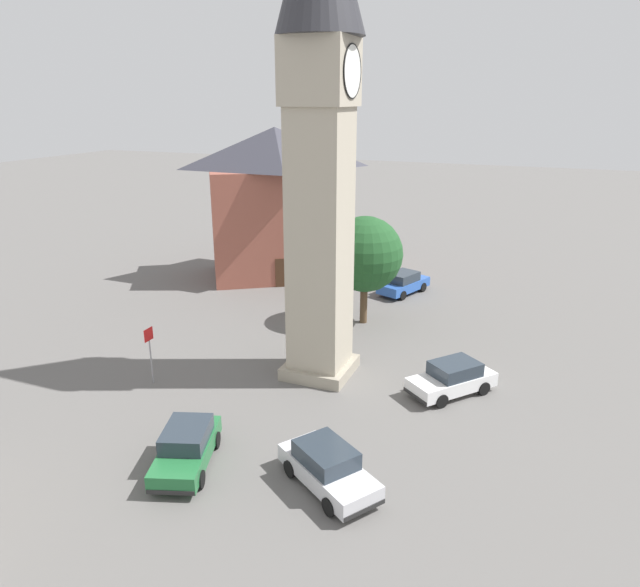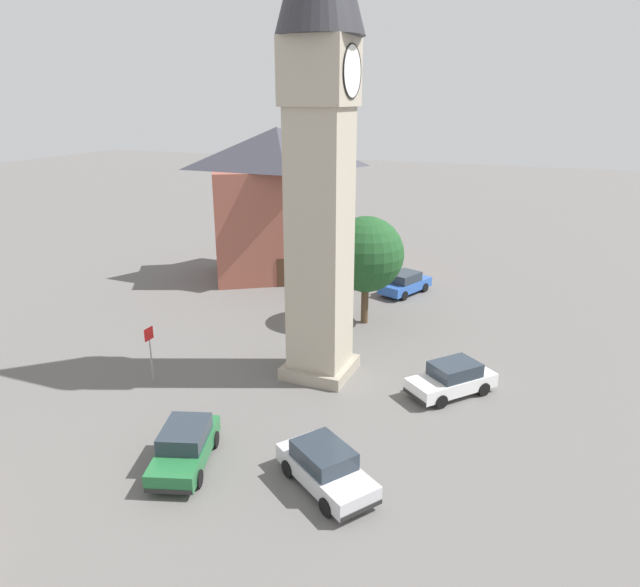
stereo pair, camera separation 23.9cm
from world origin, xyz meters
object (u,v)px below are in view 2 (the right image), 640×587
(car_red_corner, at_px, (405,283))
(road_sign, at_px, (150,346))
(tree, at_px, (366,255))
(clock_tower, at_px, (320,96))
(car_blue_kerb, at_px, (452,379))
(building_terrace_right, at_px, (278,202))
(car_white_side, at_px, (185,446))
(pedestrian, at_px, (331,323))
(car_silver_kerb, at_px, (325,467))

(car_red_corner, bearing_deg, road_sign, 156.15)
(tree, bearing_deg, clock_tower, -179.09)
(clock_tower, bearing_deg, road_sign, 119.49)
(clock_tower, xyz_separation_m, car_red_corner, (13.62, -0.76, -12.25))
(car_blue_kerb, xyz_separation_m, tree, (6.99, 6.53, 3.50))
(tree, xyz_separation_m, building_terrace_right, (7.20, 9.27, 1.34))
(clock_tower, distance_m, car_white_side, 15.23)
(car_blue_kerb, height_order, road_sign, road_sign)
(car_white_side, height_order, tree, tree)
(car_blue_kerb, xyz_separation_m, road_sign, (-4.31, 13.43, 1.14))
(car_blue_kerb, xyz_separation_m, building_terrace_right, (14.18, 15.80, 4.84))
(car_white_side, xyz_separation_m, road_sign, (4.91, 5.30, 1.14))
(car_white_side, xyz_separation_m, pedestrian, (13.00, -0.68, 0.25))
(car_white_side, relative_size, road_sign, 1.59)
(car_red_corner, bearing_deg, car_white_side, 173.72)
(car_blue_kerb, height_order, car_silver_kerb, same)
(clock_tower, height_order, pedestrian, clock_tower)
(car_red_corner, relative_size, tree, 0.69)
(clock_tower, bearing_deg, car_white_side, 169.04)
(building_terrace_right, bearing_deg, car_white_side, -161.86)
(car_blue_kerb, distance_m, car_red_corner, 14.44)
(car_blue_kerb, height_order, building_terrace_right, building_terrace_right)
(clock_tower, xyz_separation_m, car_silver_kerb, (-8.08, -3.55, -12.25))
(clock_tower, distance_m, car_red_corner, 18.33)
(car_blue_kerb, relative_size, tree, 0.65)
(pedestrian, distance_m, building_terrace_right, 14.11)
(car_silver_kerb, xyz_separation_m, pedestrian, (12.20, 4.59, 0.25))
(clock_tower, xyz_separation_m, road_sign, (-3.97, 7.02, -11.11))
(car_red_corner, xyz_separation_m, pedestrian, (-9.51, 1.79, 0.25))
(car_silver_kerb, relative_size, pedestrian, 2.58)
(car_blue_kerb, distance_m, car_white_side, 12.30)
(car_blue_kerb, bearing_deg, car_white_side, 138.59)
(car_red_corner, bearing_deg, car_blue_kerb, -156.94)
(car_silver_kerb, distance_m, car_white_side, 5.33)
(car_blue_kerb, height_order, car_red_corner, same)
(clock_tower, xyz_separation_m, building_terrace_right, (14.53, 9.39, -7.41))
(car_white_side, relative_size, tree, 0.68)
(pedestrian, distance_m, tree, 4.66)
(car_blue_kerb, relative_size, building_terrace_right, 0.35)
(car_silver_kerb, height_order, car_white_side, same)
(tree, bearing_deg, car_blue_kerb, -136.93)
(car_red_corner, xyz_separation_m, tree, (-6.30, 0.87, 3.50))
(car_silver_kerb, relative_size, road_sign, 1.56)
(car_white_side, height_order, pedestrian, pedestrian)
(pedestrian, height_order, road_sign, road_sign)
(car_red_corner, bearing_deg, tree, 172.10)
(car_white_side, distance_m, pedestrian, 13.02)
(pedestrian, relative_size, road_sign, 0.60)
(tree, height_order, road_sign, tree)
(car_silver_kerb, relative_size, tree, 0.67)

